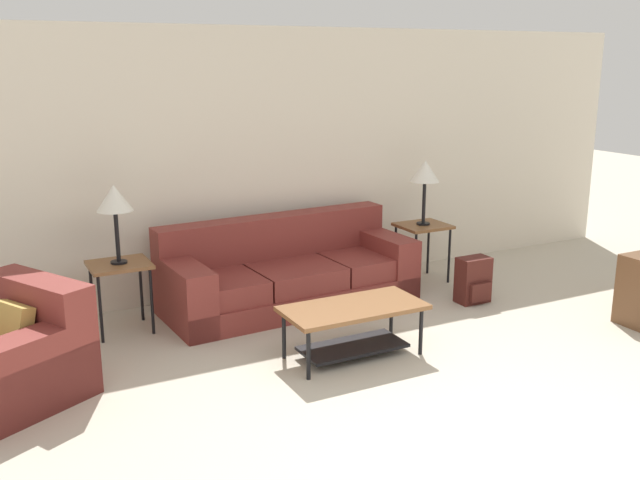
% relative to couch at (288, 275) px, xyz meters
% --- Properties ---
extents(ground_plane, '(24.00, 24.00, 0.00)m').
position_rel_couch_xyz_m(ground_plane, '(0.02, -3.22, -0.29)').
color(ground_plane, beige).
extents(wall_back, '(9.16, 0.06, 2.60)m').
position_rel_couch_xyz_m(wall_back, '(0.02, 0.60, 1.01)').
color(wall_back, silver).
rests_on(wall_back, ground_plane).
extents(couch, '(2.44, 1.06, 0.82)m').
position_rel_couch_xyz_m(couch, '(0.00, 0.00, 0.00)').
color(couch, maroon).
rests_on(couch, ground_plane).
extents(armchair, '(1.29, 1.28, 0.80)m').
position_rel_couch_xyz_m(armchair, '(-2.56, -0.89, -0.01)').
color(armchair, maroon).
rests_on(armchair, ground_plane).
extents(coffee_table, '(1.12, 0.55, 0.42)m').
position_rel_couch_xyz_m(coffee_table, '(-0.07, -1.36, 0.02)').
color(coffee_table, brown).
rests_on(coffee_table, ground_plane).
extents(side_table_left, '(0.51, 0.45, 0.61)m').
position_rel_couch_xyz_m(side_table_left, '(-1.57, 0.02, 0.25)').
color(side_table_left, brown).
rests_on(side_table_left, ground_plane).
extents(side_table_right, '(0.51, 0.45, 0.61)m').
position_rel_couch_xyz_m(side_table_right, '(1.57, 0.02, 0.25)').
color(side_table_right, brown).
rests_on(side_table_right, ground_plane).
extents(table_lamp_left, '(0.30, 0.30, 0.67)m').
position_rel_couch_xyz_m(table_lamp_left, '(-1.57, 0.02, 0.86)').
color(table_lamp_left, black).
rests_on(table_lamp_left, side_table_left).
extents(table_lamp_right, '(0.30, 0.30, 0.67)m').
position_rel_couch_xyz_m(table_lamp_right, '(1.57, 0.02, 0.86)').
color(table_lamp_right, black).
rests_on(table_lamp_right, side_table_right).
extents(backpack, '(0.32, 0.27, 0.45)m').
position_rel_couch_xyz_m(backpack, '(1.61, -0.77, -0.08)').
color(backpack, '#4C1E19').
rests_on(backpack, ground_plane).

